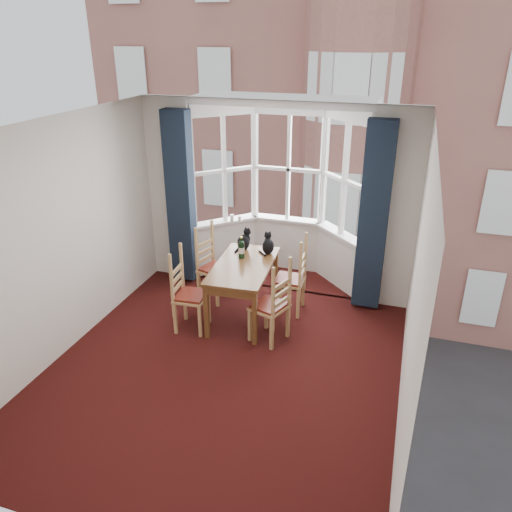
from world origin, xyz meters
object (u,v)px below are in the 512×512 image
at_px(chair_left_near, 185,296).
at_px(cat_left, 244,241).
at_px(candle_tall, 232,218).
at_px(dining_table, 243,271).
at_px(chair_right_near, 275,309).
at_px(wine_bottle, 241,249).
at_px(chair_left_far, 210,268).
at_px(cat_right, 268,245).
at_px(candle_short, 240,219).
at_px(chair_right_far, 296,281).

height_order(chair_left_near, cat_left, cat_left).
xyz_separation_m(cat_left, candle_tall, (-0.49, 0.84, 0.01)).
relative_size(dining_table, chair_right_near, 1.53).
bearing_deg(wine_bottle, chair_left_far, 160.90).
relative_size(cat_right, candle_tall, 2.86).
distance_m(cat_right, candle_short, 1.15).
height_order(chair_right_near, cat_left, cat_left).
xyz_separation_m(chair_left_far, candle_short, (0.12, 0.97, 0.44)).
xyz_separation_m(chair_left_near, candle_short, (0.12, 1.85, 0.44)).
height_order(chair_right_near, cat_right, cat_right).
bearing_deg(chair_right_far, chair_left_near, -146.59).
bearing_deg(cat_left, chair_right_near, -52.40).
relative_size(chair_left_near, cat_right, 2.91).
xyz_separation_m(chair_left_far, chair_right_near, (1.22, -0.85, 0.00)).
xyz_separation_m(chair_right_near, candle_short, (-1.10, 1.82, 0.44)).
xyz_separation_m(cat_left, candle_short, (-0.37, 0.87, -0.00)).
relative_size(wine_bottle, candle_tall, 2.84).
xyz_separation_m(cat_right, wine_bottle, (-0.30, -0.27, 0.02)).
bearing_deg(candle_tall, dining_table, -64.05).
height_order(chair_left_near, wine_bottle, wine_bottle).
height_order(dining_table, chair_right_far, chair_right_far).
distance_m(chair_left_far, cat_right, 0.96).
height_order(chair_right_near, candle_tall, candle_tall).
relative_size(cat_right, wine_bottle, 1.01).
bearing_deg(chair_right_far, cat_right, 164.96).
bearing_deg(chair_left_far, candle_tall, 89.85).
height_order(cat_left, cat_right, cat_left).
relative_size(chair_left_far, cat_left, 2.78).
distance_m(wine_bottle, candle_short, 1.24).
bearing_deg(wine_bottle, cat_right, 42.32).
bearing_deg(wine_bottle, candle_short, 110.43).
relative_size(candle_tall, candle_short, 1.26).
height_order(chair_right_near, candle_short, candle_short).
bearing_deg(cat_right, cat_left, 176.75).
bearing_deg(candle_tall, wine_bottle, -63.91).
height_order(dining_table, chair_right_near, chair_right_near).
bearing_deg(chair_left_near, cat_right, 48.68).
bearing_deg(chair_left_far, cat_right, 5.38).
xyz_separation_m(cat_left, cat_right, (0.36, -0.02, -0.01)).
height_order(chair_left_far, candle_tall, candle_tall).
xyz_separation_m(chair_right_near, cat_left, (-0.73, 0.95, 0.45)).
height_order(wine_bottle, candle_tall, wine_bottle).
xyz_separation_m(chair_left_near, cat_right, (0.85, 0.97, 0.44)).
relative_size(dining_table, wine_bottle, 4.50).
height_order(chair_left_near, chair_right_far, same).
distance_m(chair_right_far, candle_tall, 1.68).
relative_size(chair_left_far, chair_right_near, 1.00).
bearing_deg(chair_left_near, candle_tall, 90.03).
relative_size(chair_left_far, chair_right_far, 1.00).
bearing_deg(chair_right_far, candle_short, 139.35).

